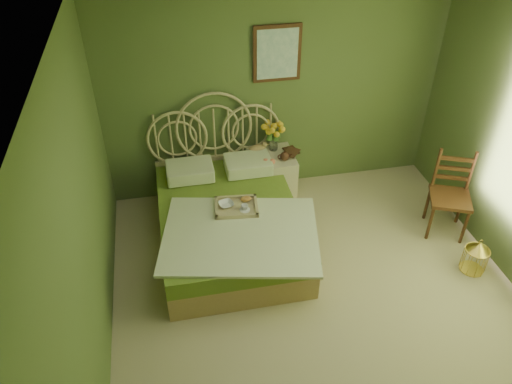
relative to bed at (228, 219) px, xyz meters
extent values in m
plane|color=tan|center=(0.73, -1.25, -0.30)|extent=(4.50, 4.50, 0.00)
plane|color=silver|center=(0.73, -1.25, 2.30)|extent=(4.50, 4.50, 0.00)
plane|color=#506636|center=(0.73, 1.00, 1.00)|extent=(4.00, 0.00, 4.00)
plane|color=#506636|center=(-1.27, -1.25, 1.00)|extent=(0.00, 4.50, 4.50)
cube|color=#351B0E|center=(0.74, 0.97, 1.45)|extent=(0.54, 0.03, 0.64)
cube|color=silver|center=(0.74, 0.95, 1.45)|extent=(0.46, 0.01, 0.56)
cube|color=#A78953|center=(0.00, -0.06, -0.15)|extent=(1.46, 1.94, 0.29)
cube|color=olive|center=(0.00, -0.06, 0.09)|extent=(1.46, 1.94, 0.19)
cube|color=beige|center=(0.05, -0.50, 0.20)|extent=(1.74, 1.46, 0.03)
cube|color=beige|center=(-0.34, 0.62, 0.27)|extent=(0.53, 0.39, 0.16)
cube|color=beige|center=(0.34, 0.62, 0.27)|extent=(0.53, 0.39, 0.16)
cube|color=tan|center=(0.08, -0.10, 0.21)|extent=(0.49, 0.40, 0.04)
ellipsoid|color=#B77A38|center=(0.20, -0.01, 0.26)|extent=(0.12, 0.07, 0.05)
cube|color=beige|center=(0.64, 0.72, 0.00)|extent=(0.54, 0.54, 0.59)
cylinder|color=silver|center=(0.70, 0.85, 0.38)|extent=(0.10, 0.10, 0.18)
ellipsoid|color=#A78953|center=(0.49, 0.83, 0.34)|extent=(0.21, 0.11, 0.10)
sphere|color=#D27052|center=(0.53, 0.56, 0.33)|extent=(0.07, 0.07, 0.07)
sphere|color=#D27052|center=(0.61, 0.54, 0.33)|extent=(0.07, 0.07, 0.07)
cube|color=#351B0E|center=(2.43, -0.32, 0.16)|extent=(0.56, 0.56, 0.04)
cylinder|color=#351B0E|center=(2.25, -0.51, -0.07)|extent=(0.04, 0.04, 0.46)
cylinder|color=#351B0E|center=(2.62, -0.51, -0.07)|extent=(0.04, 0.04, 0.46)
cylinder|color=#351B0E|center=(2.25, -0.14, -0.07)|extent=(0.04, 0.04, 0.46)
cylinder|color=#351B0E|center=(2.62, -0.14, -0.07)|extent=(0.04, 0.04, 0.46)
cube|color=#351B0E|center=(2.43, -0.14, 0.41)|extent=(0.35, 0.18, 0.51)
cylinder|color=gold|center=(2.43, -0.97, -0.29)|extent=(0.25, 0.25, 0.01)
cylinder|color=gold|center=(2.43, -0.97, -0.16)|extent=(0.25, 0.25, 0.28)
cone|color=gold|center=(2.43, -0.97, 0.02)|extent=(0.25, 0.25, 0.10)
imported|color=#381E0F|center=(0.82, 0.74, 0.30)|extent=(0.19, 0.23, 0.02)
imported|color=#472819|center=(0.82, 0.74, 0.32)|extent=(0.25, 0.26, 0.02)
imported|color=white|center=(-0.02, -0.05, 0.25)|extent=(0.19, 0.19, 0.04)
imported|color=white|center=(0.16, -0.16, 0.26)|extent=(0.09, 0.09, 0.07)
camera|label=1|loc=(-0.54, -4.17, 3.51)|focal=35.00mm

